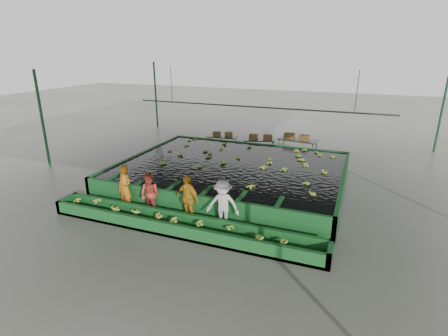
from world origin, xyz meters
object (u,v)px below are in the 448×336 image
at_px(flotation_tank, 232,173).
at_px(worker_a, 125,188).
at_px(packing_table_mid, 259,146).
at_px(packing_table_left, 222,143).
at_px(box_stack_right, 297,139).
at_px(worker_c, 188,199).
at_px(worker_d, 223,205).
at_px(sorting_trough, 180,225).
at_px(box_stack_mid, 260,140).
at_px(worker_b, 150,195).
at_px(box_stack_left, 223,136).
at_px(packing_table_right, 297,148).

distance_m(flotation_tank, worker_a, 5.14).
distance_m(flotation_tank, packing_table_mid, 5.06).
bearing_deg(packing_table_left, box_stack_right, 2.64).
distance_m(worker_a, worker_c, 2.67).
bearing_deg(worker_d, flotation_tank, 98.66).
distance_m(sorting_trough, box_stack_mid, 10.19).
xyz_separation_m(worker_c, packing_table_mid, (-0.04, 9.36, -0.46)).
distance_m(flotation_tank, worker_b, 4.63).
bearing_deg(box_stack_left, worker_b, -85.14).
bearing_deg(packing_table_left, packing_table_right, 3.09).
height_order(worker_b, box_stack_right, worker_b).
bearing_deg(packing_table_mid, packing_table_right, 5.54).
relative_size(worker_b, packing_table_left, 0.88).
xyz_separation_m(worker_a, box_stack_mid, (2.71, 9.37, -0.06)).
distance_m(worker_c, packing_table_left, 9.64).
height_order(worker_a, worker_b, worker_a).
relative_size(sorting_trough, packing_table_left, 5.50).
relative_size(packing_table_mid, packing_table_right, 0.84).
bearing_deg(flotation_tank, sorting_trough, -90.00).
distance_m(worker_b, box_stack_right, 10.24).
distance_m(worker_c, box_stack_mid, 9.37).
distance_m(packing_table_mid, box_stack_mid, 0.43).
xyz_separation_m(packing_table_right, box_stack_left, (-4.57, -0.20, 0.33)).
relative_size(sorting_trough, box_stack_right, 6.90).
xyz_separation_m(worker_c, box_stack_right, (2.14, 9.54, 0.12)).
height_order(packing_table_left, box_stack_mid, box_stack_mid).
height_order(worker_c, worker_d, worker_d).
bearing_deg(box_stack_right, packing_table_mid, -175.32).
height_order(worker_b, worker_c, worker_c).
relative_size(worker_b, worker_d, 0.91).
xyz_separation_m(packing_table_left, packing_table_mid, (2.36, 0.03, 0.01)).
distance_m(flotation_tank, packing_table_right, 5.68).
distance_m(worker_c, packing_table_mid, 9.37).
bearing_deg(packing_table_right, worker_c, -102.96).
bearing_deg(flotation_tank, worker_c, -91.33).
distance_m(box_stack_left, box_stack_mid, 2.41).
bearing_deg(worker_c, worker_b, -163.76).
xyz_separation_m(box_stack_left, box_stack_right, (4.51, 0.16, 0.17)).
bearing_deg(box_stack_right, box_stack_left, -177.97).
relative_size(worker_c, box_stack_right, 1.21).
distance_m(worker_d, packing_table_mid, 9.47).
distance_m(packing_table_mid, box_stack_right, 2.26).
relative_size(packing_table_right, box_stack_left, 1.83).
bearing_deg(box_stack_right, worker_b, -111.25).
height_order(flotation_tank, box_stack_right, box_stack_right).
height_order(sorting_trough, box_stack_left, box_stack_left).
height_order(flotation_tank, worker_d, worker_d).
relative_size(worker_b, worker_c, 0.91).
bearing_deg(worker_b, sorting_trough, -21.50).
relative_size(sorting_trough, worker_d, 5.67).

